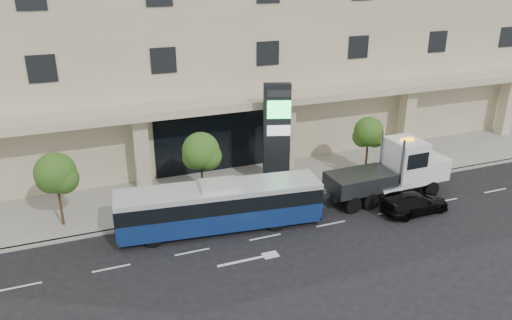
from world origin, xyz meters
The scene contains 11 objects.
ground centered at (0.00, 0.00, 0.00)m, with size 120.00×120.00×0.00m, color black.
sidewalk centered at (0.00, 5.00, 0.07)m, with size 120.00×6.00×0.15m, color gray.
curb centered at (0.00, 2.00, 0.07)m, with size 120.00×0.30×0.15m, color gray.
convention_center centered at (0.00, 15.42, 9.97)m, with size 60.00×17.60×20.00m.
tree_left centered at (-9.97, 3.59, 3.11)m, with size 2.27×2.20×4.22m.
tree_mid centered at (-1.97, 3.59, 3.26)m, with size 2.28×2.20×4.38m.
tree_right centered at (9.53, 3.59, 3.04)m, with size 2.10×2.00×4.04m.
city_bus centered at (-1.95, 0.25, 1.43)m, with size 11.26×3.57×2.80m.
tow_truck centered at (9.23, 0.28, 1.69)m, with size 8.99×2.39×4.09m.
black_sedan centered at (9.25, -2.04, 0.61)m, with size 1.72×4.23×1.23m, color black.
signage_pylon centered at (3.09, 4.20, 3.56)m, with size 1.77×1.08×6.72m.
Camera 1 is at (-8.86, -22.95, 13.79)m, focal length 35.00 mm.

